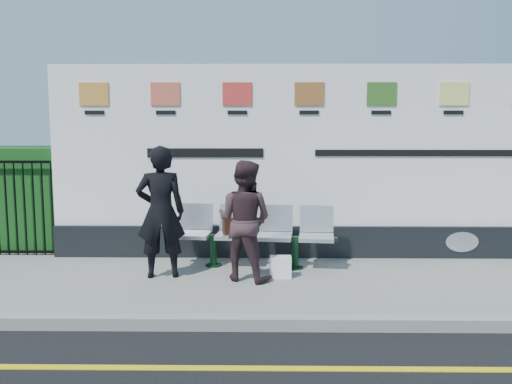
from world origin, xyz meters
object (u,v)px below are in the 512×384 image
bench (254,251)px  woman_left (161,212)px  billboard (308,175)px  woman_right (244,220)px

bench → woman_left: bearing=-152.3°
billboard → bench: 1.51m
woman_left → billboard: bearing=-159.7°
woman_right → bench: bearing=-77.2°
woman_right → woman_left: bearing=18.6°
bench → woman_left: 1.52m
billboard → bench: billboard is taller
woman_left → woman_right: 1.16m
bench → woman_right: woman_right is taller
bench → woman_left: woman_left is taller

